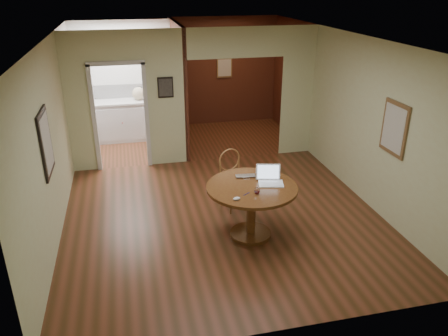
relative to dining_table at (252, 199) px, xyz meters
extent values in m
plane|color=#462A14|center=(-0.28, 0.57, -0.61)|extent=(5.00, 5.00, 0.00)
plane|color=silver|center=(-0.28, 0.57, 2.09)|extent=(5.00, 5.00, 0.00)
plane|color=beige|center=(-0.28, -1.93, 0.74)|extent=(5.00, 0.00, 5.00)
plane|color=beige|center=(-2.78, 0.57, 0.74)|extent=(0.00, 5.00, 5.00)
plane|color=beige|center=(2.22, 0.57, 0.74)|extent=(0.00, 5.00, 5.00)
cube|color=beige|center=(-2.53, 3.07, 0.74)|extent=(0.50, 2.70, 0.04)
cube|color=beige|center=(-0.88, 3.07, 0.74)|extent=(0.80, 2.70, 0.04)
cube|color=beige|center=(1.87, 3.07, 0.74)|extent=(0.70, 2.70, 0.04)
plane|color=white|center=(-1.63, 5.07, 0.74)|extent=(2.70, 0.00, 2.70)
plane|color=#401D12|center=(0.87, 5.57, 0.74)|extent=(2.70, 0.00, 2.70)
cube|color=#401D12|center=(-0.48, 4.32, 0.74)|extent=(0.08, 2.50, 2.70)
cube|color=black|center=(-2.76, 0.57, 0.89)|extent=(0.03, 0.70, 0.90)
cube|color=brown|center=(2.20, 0.07, 0.89)|extent=(0.03, 0.60, 0.80)
cube|color=black|center=(-0.88, 3.05, 0.99)|extent=(0.30, 0.03, 0.40)
cube|color=beige|center=(0.87, 5.55, 0.84)|extent=(0.40, 0.03, 0.50)
cube|color=white|center=(-1.63, 5.05, 0.49)|extent=(2.00, 0.02, 0.32)
cylinder|color=brown|center=(0.00, 0.00, -0.58)|extent=(0.61, 0.61, 0.05)
cylinder|color=brown|center=(0.00, 0.00, -0.20)|extent=(0.13, 0.13, 0.71)
cylinder|color=brown|center=(0.00, 0.00, 0.19)|extent=(1.31, 1.31, 0.04)
cylinder|color=#995B36|center=(-0.04, 0.88, -0.15)|extent=(0.53, 0.53, 0.03)
cylinder|color=#995B36|center=(-0.14, 0.69, -0.38)|extent=(0.03, 0.03, 0.46)
cylinder|color=#995B36|center=(0.15, 0.77, -0.38)|extent=(0.03, 0.03, 0.46)
cylinder|color=#995B36|center=(-0.23, 0.98, -0.38)|extent=(0.03, 0.03, 0.46)
cylinder|color=#995B36|center=(0.07, 1.07, -0.38)|extent=(0.03, 0.03, 0.46)
cylinder|color=#995B36|center=(-0.25, 0.98, 0.04)|extent=(0.03, 0.03, 0.37)
cylinder|color=#995B36|center=(0.09, 1.07, 0.04)|extent=(0.03, 0.03, 0.37)
torus|color=#995B36|center=(-0.08, 1.04, 0.21)|extent=(0.38, 0.14, 0.39)
cube|color=white|center=(0.28, -0.01, 0.22)|extent=(0.40, 0.32, 0.02)
cube|color=silver|center=(0.28, -0.04, 0.23)|extent=(0.32, 0.19, 0.00)
cube|color=white|center=(0.28, 0.14, 0.35)|extent=(0.36, 0.14, 0.23)
cube|color=#7F8EA2|center=(0.28, 0.13, 0.35)|extent=(0.31, 0.12, 0.19)
imported|color=#BDBCC1|center=(-0.01, 0.28, 0.22)|extent=(0.32, 0.22, 0.02)
ellipsoid|color=white|center=(-0.32, -0.37, 0.23)|extent=(0.11, 0.08, 0.04)
cylinder|color=navy|center=(-0.14, -0.23, 0.22)|extent=(0.10, 0.08, 0.01)
cube|color=silver|center=(-1.63, 4.77, -0.16)|extent=(2.00, 0.55, 0.90)
cube|color=silver|center=(-1.63, 4.77, 0.31)|extent=(2.06, 0.60, 0.04)
sphere|color=#B20C0C|center=(-1.78, 4.48, -0.11)|extent=(0.03, 0.03, 0.03)
sphere|color=#B20C0C|center=(-0.78, 4.48, -0.11)|extent=(0.03, 0.03, 0.03)
ellipsoid|color=#C2B88E|center=(-1.35, 4.77, 0.48)|extent=(0.31, 0.27, 0.30)
camera|label=1|loc=(-1.64, -5.38, 2.94)|focal=35.00mm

